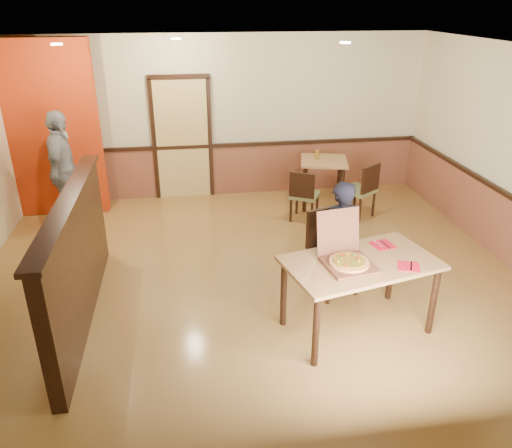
{
  "coord_description": "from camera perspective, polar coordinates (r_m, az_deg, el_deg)",
  "views": [
    {
      "loc": [
        -0.79,
        -5.2,
        3.32
      ],
      "look_at": [
        -0.01,
        0.0,
        0.93
      ],
      "focal_mm": 35.0,
      "sensor_mm": 36.0,
      "label": 1
    }
  ],
  "objects": [
    {
      "name": "napkin_near",
      "position": [
        5.29,
        17.03,
        -4.65
      ],
      "size": [
        0.28,
        0.28,
        0.01
      ],
      "rotation": [
        0.0,
        0.0,
        -0.35
      ],
      "color": "red",
      "rests_on": "main_table"
    },
    {
      "name": "passerby",
      "position": [
        8.19,
        -21.17,
        5.72
      ],
      "size": [
        0.45,
        1.07,
        1.83
      ],
      "primitive_type": "imported",
      "rotation": [
        0.0,
        0.0,
        1.57
      ],
      "color": "gray",
      "rests_on": "floor"
    },
    {
      "name": "spot_c",
      "position": [
        7.07,
        10.16,
        19.74
      ],
      "size": [
        0.14,
        0.14,
        0.02
      ],
      "primitive_type": "cylinder",
      "color": "#FFEAB2",
      "rests_on": "ceiling"
    },
    {
      "name": "side_chair_right",
      "position": [
        8.27,
        12.04,
        4.01
      ],
      "size": [
        0.63,
        0.63,
        0.92
      ],
      "rotation": [
        0.0,
        0.0,
        3.74
      ],
      "color": "olive",
      "rests_on": "floor"
    },
    {
      "name": "napkin_far",
      "position": [
        5.66,
        14.26,
        -2.34
      ],
      "size": [
        0.27,
        0.27,
        0.01
      ],
      "rotation": [
        0.0,
        0.0,
        0.22
      ],
      "color": "red",
      "rests_on": "main_table"
    },
    {
      "name": "floor",
      "position": [
        6.22,
        0.1,
        -7.8
      ],
      "size": [
        7.0,
        7.0,
        0.0
      ],
      "primitive_type": "plane",
      "color": "#A2793F",
      "rests_on": "ground"
    },
    {
      "name": "spot_b",
      "position": [
        7.71,
        -9.14,
        20.18
      ],
      "size": [
        0.14,
        0.14,
        0.02
      ],
      "primitive_type": "cylinder",
      "color": "#FFEAB2",
      "rests_on": "ceiling"
    },
    {
      "name": "spot_a",
      "position": [
        7.18,
        -21.83,
        18.54
      ],
      "size": [
        0.14,
        0.14,
        0.02
      ],
      "primitive_type": "cylinder",
      "color": "#FFEAB2",
      "rests_on": "ceiling"
    },
    {
      "name": "diner_chair",
      "position": [
        6.1,
        8.47,
        -2.7
      ],
      "size": [
        0.65,
        0.65,
        1.03
      ],
      "rotation": [
        0.0,
        0.0,
        0.36
      ],
      "color": "olive",
      "rests_on": "floor"
    },
    {
      "name": "wall_back",
      "position": [
        8.94,
        -3.33,
        12.04
      ],
      "size": [
        7.0,
        0.0,
        7.0
      ],
      "primitive_type": "plane",
      "rotation": [
        1.57,
        0.0,
        0.0
      ],
      "color": "beige",
      "rests_on": "floor"
    },
    {
      "name": "condiment",
      "position": [
        8.57,
        7.01,
        7.89
      ],
      "size": [
        0.06,
        0.06,
        0.15
      ],
      "primitive_type": "cylinder",
      "color": "olive",
      "rests_on": "side_table"
    },
    {
      "name": "diner",
      "position": [
        5.91,
        9.4,
        -1.85
      ],
      "size": [
        0.6,
        0.46,
        1.46
      ],
      "primitive_type": "imported",
      "rotation": [
        0.0,
        0.0,
        3.37
      ],
      "color": "black",
      "rests_on": "floor"
    },
    {
      "name": "pizza_box",
      "position": [
        5.16,
        10.34,
        -3.91
      ],
      "size": [
        0.56,
        0.63,
        0.5
      ],
      "rotation": [
        0.0,
        0.0,
        0.16
      ],
      "color": "brown",
      "rests_on": "main_table"
    },
    {
      "name": "back_door",
      "position": [
        8.95,
        -8.42,
        9.52
      ],
      "size": [
        0.9,
        0.06,
        2.1
      ],
      "primitive_type": "cube",
      "color": "#DCBE71",
      "rests_on": "wall_back"
    },
    {
      "name": "side_table",
      "position": [
        8.62,
        7.7,
        6.13
      ],
      "size": [
        0.92,
        0.92,
        0.82
      ],
      "rotation": [
        0.0,
        0.0,
        -0.23
      ],
      "color": "#AF7D49",
      "rests_on": "floor"
    },
    {
      "name": "side_chair_left",
      "position": [
        8.0,
        5.47,
        3.47
      ],
      "size": [
        0.57,
        0.57,
        0.85
      ],
      "rotation": [
        0.0,
        0.0,
        2.64
      ],
      "color": "olive",
      "rests_on": "floor"
    },
    {
      "name": "wainscot_back",
      "position": [
        9.16,
        -3.17,
        6.19
      ],
      "size": [
        7.0,
        0.04,
        0.9
      ],
      "primitive_type": "cube",
      "color": "brown",
      "rests_on": "floor"
    },
    {
      "name": "main_table",
      "position": [
        5.33,
        11.82,
        -5.22
      ],
      "size": [
        1.73,
        1.24,
        0.84
      ],
      "rotation": [
        0.0,
        0.0,
        0.24
      ],
      "color": "#AF7D49",
      "rests_on": "floor"
    },
    {
      "name": "booth_partition",
      "position": [
        5.75,
        -19.72,
        -3.78
      ],
      "size": [
        0.2,
        3.1,
        1.44
      ],
      "color": "black",
      "rests_on": "floor"
    },
    {
      "name": "ceiling",
      "position": [
        5.28,
        0.13,
        18.83
      ],
      "size": [
        7.0,
        7.0,
        0.0
      ],
      "primitive_type": "plane",
      "rotation": [
        3.14,
        0.0,
        0.0
      ],
      "color": "black",
      "rests_on": "wall_back"
    },
    {
      "name": "pizza",
      "position": [
        5.13,
        10.59,
        -4.32
      ],
      "size": [
        0.53,
        0.53,
        0.03
      ],
      "primitive_type": "cylinder",
      "rotation": [
        0.0,
        0.0,
        -0.39
      ],
      "color": "#F4A559",
      "rests_on": "pizza_box"
    },
    {
      "name": "red_accent_panel",
      "position": [
        8.68,
        -22.71,
        9.83
      ],
      "size": [
        1.6,
        0.2,
        2.78
      ],
      "primitive_type": "cube",
      "color": "#B9300D",
      "rests_on": "floor"
    },
    {
      "name": "chair_rail_back",
      "position": [
        9.01,
        -3.22,
        8.99
      ],
      "size": [
        7.0,
        0.06,
        0.06
      ],
      "primitive_type": "cube",
      "color": "black",
      "rests_on": "wall_back"
    }
  ]
}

